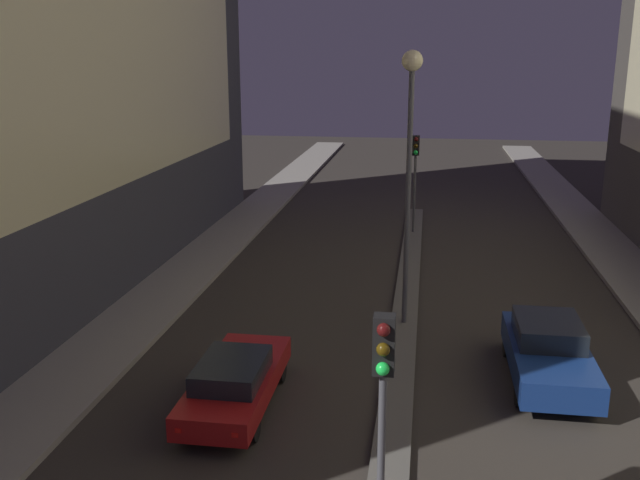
{
  "coord_description": "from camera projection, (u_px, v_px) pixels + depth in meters",
  "views": [
    {
      "loc": [
        0.51,
        -5.68,
        8.28
      ],
      "look_at": [
        -3.34,
        19.84,
        1.47
      ],
      "focal_mm": 40.0,
      "sensor_mm": 36.0,
      "label": 1
    }
  ],
  "objects": [
    {
      "name": "traffic_light_near",
      "position": [
        383.0,
        392.0,
        10.48
      ],
      "size": [
        0.32,
        0.42,
        4.49
      ],
      "color": "#4C4C51",
      "rests_on": "median_strip"
    },
    {
      "name": "traffic_light_mid",
      "position": [
        415.0,
        162.0,
        32.53
      ],
      "size": [
        0.32,
        0.42,
        4.49
      ],
      "color": "#4C4C51",
      "rests_on": "median_strip"
    },
    {
      "name": "car_left_lane",
      "position": [
        235.0,
        381.0,
        16.97
      ],
      "size": [
        1.75,
        4.77,
        1.35
      ],
      "color": "maroon",
      "rests_on": "ground"
    },
    {
      "name": "street_lamp",
      "position": [
        410.0,
        128.0,
        20.67
      ],
      "size": [
        0.61,
        0.61,
        8.21
      ],
      "color": "#4C4C51",
      "rests_on": "median_strip"
    },
    {
      "name": "car_right_lane",
      "position": [
        548.0,
        352.0,
        18.38
      ],
      "size": [
        1.92,
        4.73,
        1.57
      ],
      "color": "navy",
      "rests_on": "ground"
    },
    {
      "name": "median_strip",
      "position": [
        405.0,
        310.0,
        23.38
      ],
      "size": [
        0.82,
        31.02,
        0.14
      ],
      "color": "#56544F",
      "rests_on": "ground"
    }
  ]
}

